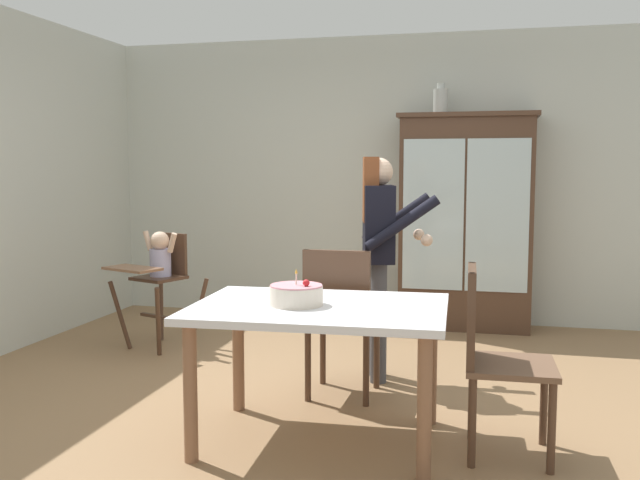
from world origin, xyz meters
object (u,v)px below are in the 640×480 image
high_chair_with_toddler (159,268)px  dining_chair_far_side (340,313)px  dining_table (319,323)px  dining_chair_right_end (490,347)px  china_cabinet (466,221)px  adult_person (380,240)px  ceramic_vase (441,101)px  birthday_cake (296,295)px

high_chair_with_toddler → dining_chair_far_side: bearing=-8.0°
dining_table → dining_chair_right_end: 0.88m
china_cabinet → adult_person: (-0.51, -1.74, -0.01)m
adult_person → dining_table: size_ratio=1.12×
ceramic_vase → high_chair_with_toddler: bearing=-148.4°
dining_chair_far_side → dining_chair_right_end: (0.92, -0.65, 0.00)m
dining_table → dining_chair_right_end: bearing=2.5°
china_cabinet → high_chair_with_toddler: bearing=-151.1°
china_cabinet → dining_table: china_cabinet is taller
ceramic_vase → high_chair_with_toddler: ceramic_vase is taller
dining_chair_right_end → ceramic_vase: bearing=7.7°
dining_table → adult_person: bearing=83.6°
high_chair_with_toddler → dining_chair_right_end: dining_chair_right_end is taller
dining_chair_right_end → dining_table: bearing=90.9°
dining_chair_far_side → high_chair_with_toddler: bearing=-27.6°
ceramic_vase → dining_table: size_ratio=0.20×
china_cabinet → ceramic_vase: (-0.24, 0.00, 1.08)m
dining_chair_far_side → china_cabinet: bearing=-106.0°
high_chair_with_toddler → dining_table: (1.72, -1.62, -0.01)m
ceramic_vase → high_chair_with_toddler: size_ratio=0.28×
china_cabinet → high_chair_with_toddler: (-2.37, -1.31, -0.32)m
adult_person → birthday_cake: adult_person is taller
dining_chair_right_end → dining_chair_far_side: bearing=52.8°
adult_person → birthday_cake: size_ratio=5.47×
high_chair_with_toddler → dining_table: bearing=-22.4°
dining_table → dining_chair_far_side: (-0.04, 0.69, -0.09)m
high_chair_with_toddler → dining_chair_far_side: dining_chair_far_side is taller
ceramic_vase → dining_chair_right_end: (0.47, -2.89, -1.50)m
dining_chair_right_end → adult_person: bearing=31.4°
ceramic_vase → dining_chair_right_end: ceramic_vase is taller
china_cabinet → adult_person: 1.81m
dining_table → dining_chair_right_end: (0.88, 0.04, -0.09)m
high_chair_with_toddler → dining_table: size_ratio=0.70×
china_cabinet → dining_table: 3.02m
adult_person → dining_chair_far_side: bearing=148.0°
dining_table → dining_chair_far_side: size_ratio=1.42×
dining_chair_far_side → adult_person: bearing=-107.9°
ceramic_vase → dining_table: 3.28m
adult_person → dining_table: adult_person is taller
china_cabinet → dining_table: bearing=-102.5°
china_cabinet → birthday_cake: size_ratio=6.93×
ceramic_vase → birthday_cake: size_ratio=0.96×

